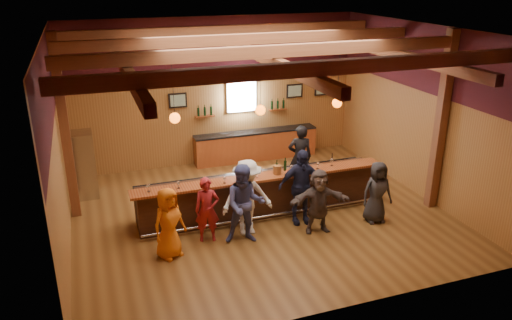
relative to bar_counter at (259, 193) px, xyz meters
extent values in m
plane|color=brown|center=(-0.02, -0.15, -0.52)|extent=(9.00, 9.00, 0.00)
cube|color=brown|center=(-0.02, 3.85, 1.73)|extent=(9.00, 0.04, 4.50)
cube|color=brown|center=(-0.02, -4.15, 1.73)|extent=(9.00, 0.04, 4.50)
cube|color=brown|center=(-4.52, -0.15, 1.73)|extent=(0.04, 8.00, 4.50)
cube|color=brown|center=(4.48, -0.15, 1.73)|extent=(0.04, 8.00, 4.50)
cube|color=brown|center=(-0.02, -0.15, 3.98)|extent=(9.00, 8.00, 0.04)
cube|color=#3B1016|center=(-0.02, 3.83, 3.13)|extent=(9.00, 0.01, 1.70)
cube|color=#3B1016|center=(-4.50, -0.15, 3.13)|extent=(0.01, 8.00, 1.70)
cube|color=#3B1016|center=(4.46, -0.15, 3.13)|extent=(0.01, 8.00, 1.70)
cube|color=brown|center=(-4.37, 1.35, 1.73)|extent=(0.22, 0.22, 4.50)
cube|color=brown|center=(4.33, -1.15, 1.73)|extent=(0.22, 0.22, 4.50)
cube|color=brown|center=(-0.02, -3.15, 3.68)|extent=(8.80, 0.20, 0.25)
cube|color=brown|center=(-0.02, -1.15, 3.68)|extent=(8.80, 0.20, 0.25)
cube|color=brown|center=(-0.02, 0.85, 3.68)|extent=(8.80, 0.20, 0.25)
cube|color=brown|center=(-0.02, 2.85, 3.68)|extent=(8.80, 0.20, 0.25)
cube|color=brown|center=(-3.02, -0.15, 3.43)|extent=(0.18, 7.80, 0.22)
cube|color=brown|center=(-0.02, -0.15, 3.43)|extent=(0.18, 7.80, 0.22)
cube|color=brown|center=(2.98, -0.15, 3.43)|extent=(0.18, 7.80, 0.22)
cube|color=black|center=(-0.02, -0.15, 0.00)|extent=(6.00, 0.60, 1.05)
cube|color=brown|center=(-0.02, -0.33, 0.56)|extent=(6.30, 0.50, 0.06)
cube|color=black|center=(-0.02, 0.23, 0.40)|extent=(6.00, 0.48, 0.05)
cube|color=black|center=(-0.02, 0.23, -0.07)|extent=(6.00, 0.48, 0.90)
cube|color=silver|center=(1.98, 0.23, 0.36)|extent=(0.45, 0.40, 0.14)
cube|color=silver|center=(2.48, 0.23, 0.36)|extent=(0.45, 0.40, 0.14)
cylinder|color=silver|center=(-0.02, -0.57, -0.37)|extent=(6.00, 0.06, 0.06)
cube|color=brown|center=(1.18, 3.57, -0.07)|extent=(4.00, 0.50, 0.90)
cube|color=black|center=(1.18, 3.57, 0.40)|extent=(4.00, 0.52, 0.05)
cube|color=silver|center=(0.78, 3.80, 1.53)|extent=(0.95, 0.08, 0.95)
cube|color=white|center=(0.78, 3.75, 1.53)|extent=(0.78, 0.01, 0.78)
cube|color=black|center=(-1.22, 3.79, 1.58)|extent=(0.55, 0.04, 0.45)
cube|color=silver|center=(-1.22, 3.77, 1.58)|extent=(0.45, 0.01, 0.35)
cube|color=black|center=(2.58, 3.79, 1.58)|extent=(0.55, 0.04, 0.45)
cube|color=silver|center=(2.58, 3.77, 1.58)|extent=(0.45, 0.01, 0.35)
cube|color=black|center=(3.58, 3.79, 1.58)|extent=(0.55, 0.04, 0.45)
cube|color=silver|center=(3.58, 3.77, 1.58)|extent=(0.45, 0.01, 0.35)
cube|color=brown|center=(-0.42, 3.73, 1.03)|extent=(0.60, 0.18, 0.04)
cylinder|color=black|center=(-0.62, 3.73, 1.18)|extent=(0.07, 0.07, 0.26)
cylinder|color=black|center=(-0.42, 3.73, 1.18)|extent=(0.07, 0.07, 0.26)
cylinder|color=black|center=(-0.22, 3.73, 1.18)|extent=(0.07, 0.07, 0.26)
cube|color=brown|center=(1.98, 3.73, 1.03)|extent=(0.60, 0.18, 0.04)
cylinder|color=black|center=(1.78, 3.73, 1.18)|extent=(0.07, 0.07, 0.26)
cylinder|color=black|center=(1.98, 3.73, 1.18)|extent=(0.07, 0.07, 0.26)
cylinder|color=black|center=(2.18, 3.73, 1.18)|extent=(0.07, 0.07, 0.26)
cylinder|color=black|center=(-2.02, -0.15, 2.80)|extent=(0.01, 0.01, 1.25)
sphere|color=#FC5E0C|center=(-2.02, -0.15, 2.18)|extent=(0.24, 0.24, 0.24)
cylinder|color=black|center=(-0.02, -0.15, 2.80)|extent=(0.01, 0.01, 1.25)
sphere|color=#FC5E0C|center=(-0.02, -0.15, 2.18)|extent=(0.24, 0.24, 0.24)
cylinder|color=black|center=(1.98, -0.15, 2.80)|extent=(0.01, 0.01, 1.25)
sphere|color=#FC5E0C|center=(1.98, -0.15, 2.18)|extent=(0.24, 0.24, 0.24)
cube|color=silver|center=(-4.12, 2.45, 0.38)|extent=(0.70, 0.70, 1.80)
imported|color=orange|center=(-2.49, -1.35, 0.26)|extent=(0.91, 0.81, 1.57)
imported|color=maroon|center=(-1.56, -0.95, 0.23)|extent=(0.61, 0.46, 1.51)
imported|color=#485190|center=(-0.78, -1.29, 0.40)|extent=(1.04, 0.90, 1.84)
imported|color=silver|center=(-0.62, -0.95, 0.39)|extent=(1.19, 0.70, 1.81)
imported|color=#1C1E38|center=(0.76, -0.84, 0.41)|extent=(1.13, 0.57, 1.86)
imported|color=#504340|center=(0.96, -1.41, 0.25)|extent=(1.49, 0.66, 1.55)
imported|color=#252527|center=(2.51, -1.41, 0.24)|extent=(0.79, 0.56, 1.53)
imported|color=black|center=(1.58, 1.03, 0.39)|extent=(0.76, 0.59, 1.83)
cylinder|color=brown|center=(0.37, -0.32, 0.70)|extent=(0.20, 0.20, 0.22)
cylinder|color=black|center=(0.39, -0.24, 0.71)|extent=(0.07, 0.07, 0.24)
cylinder|color=black|center=(0.39, -0.24, 0.87)|extent=(0.02, 0.02, 0.08)
cylinder|color=black|center=(0.63, -0.17, 0.71)|extent=(0.07, 0.07, 0.25)
cylinder|color=black|center=(0.63, -0.17, 0.88)|extent=(0.02, 0.02, 0.09)
cylinder|color=silver|center=(-2.73, -0.33, 0.59)|extent=(0.07, 0.07, 0.01)
cylinder|color=silver|center=(-2.73, -0.33, 0.65)|extent=(0.01, 0.01, 0.11)
sphere|color=silver|center=(-2.73, -0.33, 0.74)|extent=(0.09, 0.09, 0.09)
cylinder|color=silver|center=(-2.06, -0.37, 0.59)|extent=(0.07, 0.07, 0.01)
cylinder|color=silver|center=(-2.06, -0.37, 0.64)|extent=(0.01, 0.01, 0.10)
sphere|color=silver|center=(-2.06, -0.37, 0.72)|extent=(0.08, 0.08, 0.08)
cylinder|color=silver|center=(-1.44, -0.33, 0.59)|extent=(0.07, 0.07, 0.01)
cylinder|color=silver|center=(-1.44, -0.33, 0.65)|extent=(0.01, 0.01, 0.10)
sphere|color=silver|center=(-1.44, -0.33, 0.73)|extent=(0.08, 0.08, 0.08)
cylinder|color=silver|center=(-1.00, -0.44, 0.59)|extent=(0.06, 0.06, 0.01)
cylinder|color=silver|center=(-1.00, -0.44, 0.64)|extent=(0.01, 0.01, 0.09)
sphere|color=silver|center=(-1.00, -0.44, 0.72)|extent=(0.07, 0.07, 0.07)
cylinder|color=silver|center=(-0.17, -0.39, 0.59)|extent=(0.07, 0.07, 0.01)
cylinder|color=silver|center=(-0.17, -0.39, 0.65)|extent=(0.01, 0.01, 0.10)
sphere|color=silver|center=(-0.17, -0.39, 0.73)|extent=(0.08, 0.08, 0.08)
cylinder|color=silver|center=(0.76, -0.28, 0.59)|extent=(0.07, 0.07, 0.01)
cylinder|color=silver|center=(0.76, -0.28, 0.64)|extent=(0.01, 0.01, 0.10)
sphere|color=silver|center=(0.76, -0.28, 0.72)|extent=(0.08, 0.08, 0.08)
cylinder|color=silver|center=(1.44, -0.34, 0.59)|extent=(0.07, 0.07, 0.01)
cylinder|color=silver|center=(1.44, -0.34, 0.65)|extent=(0.01, 0.01, 0.10)
sphere|color=silver|center=(1.44, -0.34, 0.73)|extent=(0.08, 0.08, 0.08)
cylinder|color=silver|center=(1.86, -0.28, 0.59)|extent=(0.08, 0.08, 0.01)
cylinder|color=silver|center=(1.86, -0.28, 0.65)|extent=(0.01, 0.01, 0.11)
sphere|color=silver|center=(1.86, -0.28, 0.74)|extent=(0.09, 0.09, 0.09)
camera|label=1|loc=(-3.84, -10.71, 5.23)|focal=35.00mm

